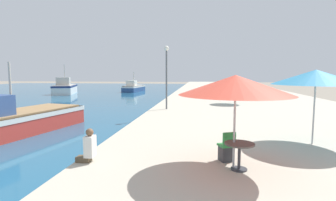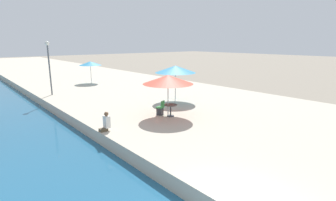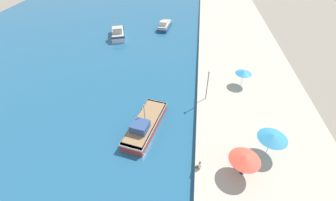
% 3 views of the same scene
% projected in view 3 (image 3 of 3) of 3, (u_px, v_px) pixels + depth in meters
% --- Properties ---
extents(water_basin, '(56.00, 90.00, 0.04)m').
position_uv_depth(water_basin, '(68.00, 41.00, 48.37)').
color(water_basin, '#235B7F').
rests_on(water_basin, ground_plane).
extents(quay_promenade, '(16.00, 90.00, 0.70)m').
position_uv_depth(quay_promenade, '(239.00, 49.00, 44.81)').
color(quay_promenade, '#BCB29E').
rests_on(quay_promenade, ground_plane).
extents(fishing_boat_near, '(4.45, 8.98, 3.86)m').
position_uv_depth(fishing_boat_near, '(145.00, 124.00, 27.87)').
color(fishing_boat_near, red).
rests_on(fishing_boat_near, water_basin).
extents(fishing_boat_mid, '(4.78, 7.33, 4.62)m').
position_uv_depth(fishing_boat_mid, '(118.00, 33.00, 49.38)').
color(fishing_boat_mid, silver).
rests_on(fishing_boat_mid, water_basin).
extents(fishing_boat_far, '(2.90, 6.51, 3.53)m').
position_uv_depth(fishing_boat_far, '(165.00, 25.00, 53.61)').
color(fishing_boat_far, navy).
rests_on(fishing_boat_far, water_basin).
extents(cafe_umbrella_pink, '(3.05, 3.05, 2.56)m').
position_uv_depth(cafe_umbrella_pink, '(245.00, 158.00, 21.34)').
color(cafe_umbrella_pink, '#B7B7B7').
rests_on(cafe_umbrella_pink, quay_promenade).
extents(cafe_umbrella_white, '(3.09, 3.09, 2.74)m').
position_uv_depth(cafe_umbrella_white, '(273.00, 137.00, 23.20)').
color(cafe_umbrella_white, '#B7B7B7').
rests_on(cafe_umbrella_white, quay_promenade).
extents(cafe_umbrella_striped, '(2.42, 2.42, 2.38)m').
position_uv_depth(cafe_umbrella_striped, '(244.00, 72.00, 33.36)').
color(cafe_umbrella_striped, '#B7B7B7').
rests_on(cafe_umbrella_striped, quay_promenade).
extents(cafe_table, '(0.80, 0.80, 0.74)m').
position_uv_depth(cafe_table, '(243.00, 170.00, 22.37)').
color(cafe_table, '#333338').
rests_on(cafe_table, quay_promenade).
extents(cafe_chair_left, '(0.54, 0.55, 0.91)m').
position_uv_depth(cafe_chair_left, '(239.00, 165.00, 23.04)').
color(cafe_chair_left, '#2D2D33').
rests_on(cafe_chair_left, quay_promenade).
extents(person_at_quay, '(0.54, 0.36, 1.00)m').
position_uv_depth(person_at_quay, '(199.00, 165.00, 22.91)').
color(person_at_quay, brown).
rests_on(person_at_quay, quay_promenade).
extents(lamppost, '(0.36, 0.36, 4.56)m').
position_uv_depth(lamppost, '(208.00, 80.00, 30.10)').
color(lamppost, '#565B60').
rests_on(lamppost, quay_promenade).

